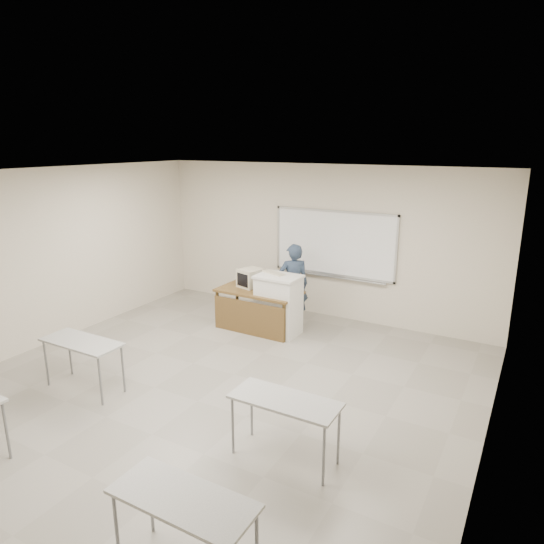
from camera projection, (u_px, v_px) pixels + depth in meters
The scene contains 10 objects.
floor at pixel (198, 401), 6.57m from camera, with size 7.00×8.00×0.01m, color gray.
whiteboard at pixel (334, 244), 9.37m from camera, with size 2.48×0.10×1.31m.
student_desks at pixel (118, 402), 5.26m from camera, with size 4.40×2.20×0.73m.
instructor_desk at pixel (256, 302), 8.89m from camera, with size 1.55×0.78×0.75m.
podium at pixel (279, 305), 8.74m from camera, with size 0.78×0.57×1.10m.
crt_monitor at pixel (251, 278), 9.12m from camera, with size 0.37×0.42×0.35m.
laptop at pixel (258, 284), 9.10m from camera, with size 0.33×0.30×0.24m.
mouse at pixel (270, 290), 8.88m from camera, with size 0.11×0.07×0.04m, color #B9BBC2.
keyboard at pixel (273, 273), 8.73m from camera, with size 0.46×0.15×0.03m, color #BAB196.
presenter at pixel (293, 285), 9.14m from camera, with size 0.58×0.38×1.58m, color black.
Camera 1 is at (3.77, -4.63, 3.40)m, focal length 32.00 mm.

